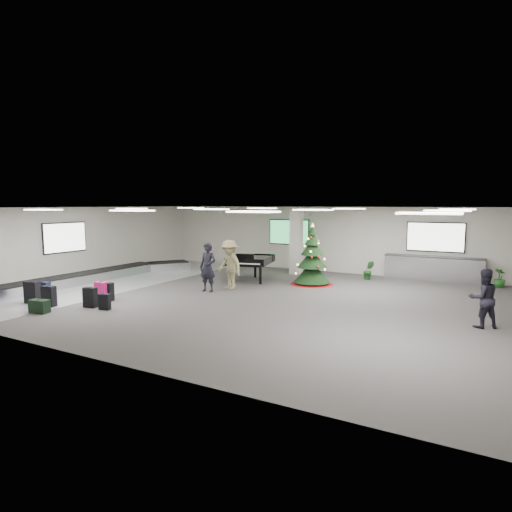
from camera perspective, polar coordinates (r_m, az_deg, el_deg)
The scene contains 19 objects.
ground at distance 15.27m, azimuth 0.39°, elevation -5.65°, with size 18.00×18.00×0.00m, color #3E3A38.
room_envelope at distance 15.71m, azimuth 0.34°, elevation 3.30°, with size 18.02×14.02×3.21m.
baggage_carousel at distance 20.05m, azimuth -19.87°, elevation -2.42°, with size 2.28×9.71×0.43m.
service_counter at distance 20.07m, azimuth 22.52°, elevation -1.56°, with size 4.05×0.65×1.08m.
suitcase_0 at distance 15.54m, azimuth -25.88°, elevation -4.85°, with size 0.47×0.31×0.70m.
suitcase_1 at distance 14.89m, azimuth -21.24°, elevation -5.16°, with size 0.46×0.30×0.67m.
pink_suitcase at distance 15.66m, azimuth -19.90°, elevation -4.48°, with size 0.45×0.29×0.70m.
suitcase_3 at distance 15.70m, azimuth -19.20°, elevation -4.50°, with size 0.44×0.27×0.65m.
navy_suitcase at distance 16.48m, azimuth -26.46°, elevation -4.26°, with size 0.48×0.36×0.69m.
suitcase_5 at distance 16.30m, azimuth -27.66°, elevation -4.31°, with size 0.54×0.37×0.76m.
green_duffel at distance 14.82m, azimuth -26.92°, elevation -5.99°, with size 0.64×0.40×0.42m.
suitcase_7 at distance 14.42m, azimuth -19.54°, elevation -5.77°, with size 0.39×0.28×0.52m.
christmas_tree at distance 17.91m, azimuth 7.48°, elevation -0.98°, with size 1.80×1.80×2.57m.
grand_piano at distance 18.61m, azimuth -0.82°, elevation -0.58°, with size 2.12×2.51×1.26m.
traveler_a at distance 16.37m, azimuth -6.44°, elevation -1.51°, with size 0.68×0.45×1.87m, color black.
traveler_b at distance 16.75m, azimuth -3.54°, elevation -1.17°, with size 1.25×0.72×1.94m, color #8F8358.
traveler_bench at distance 13.07m, azimuth 28.04°, elevation -5.00°, with size 0.78×0.61×1.61m, color black.
potted_plant_left at distance 19.52m, azimuth 14.78°, elevation -1.84°, with size 0.47×0.38×0.86m, color #15411C.
potted_plant_right at distance 19.76m, azimuth 29.74°, elevation -2.54°, with size 0.43×0.43×0.77m, color #15411C.
Camera 1 is at (7.07, -13.12, 3.32)m, focal length 30.00 mm.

